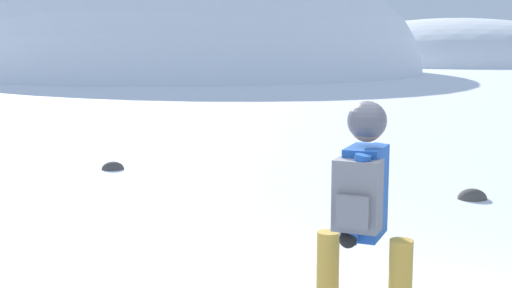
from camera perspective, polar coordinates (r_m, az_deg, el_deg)
name	(u,v)px	position (r m, az deg, el deg)	size (l,w,h in m)	color
ridge_peak_main	(188,73)	(45.50, -5.72, 5.93)	(30.67, 27.60, 17.03)	white
ridge_peak_far	(454,63)	(67.51, 16.17, 6.49)	(28.81, 25.93, 8.39)	white
snowboarder_main	(363,226)	(4.44, 8.93, -6.75)	(1.59, 1.13, 1.71)	blue
rock_mid	(113,169)	(11.46, -11.85, -2.07)	(0.37, 0.31, 0.26)	#4C4742
rock_small	(472,199)	(9.58, 17.58, -4.39)	(0.40, 0.34, 0.28)	#4C4742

